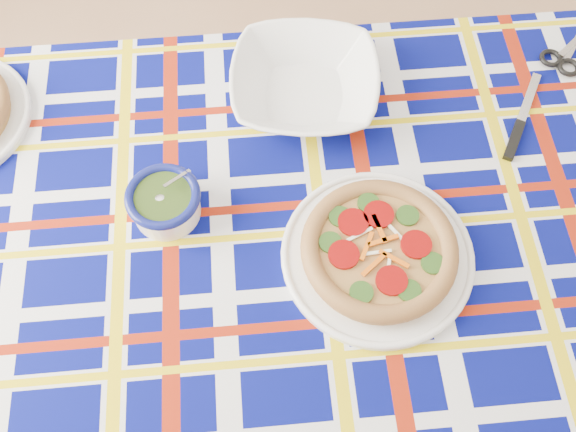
{
  "coord_description": "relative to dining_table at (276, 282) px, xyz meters",
  "views": [
    {
      "loc": [
        -0.34,
        -0.92,
        1.81
      ],
      "look_at": [
        -0.27,
        -0.39,
        0.82
      ],
      "focal_mm": 40.0,
      "sensor_mm": 36.0,
      "label": 1
    }
  ],
  "objects": [
    {
      "name": "serving_bowl",
      "position": [
        0.1,
        0.35,
        0.12
      ],
      "size": [
        0.33,
        0.33,
        0.07
      ],
      "primitive_type": "imported",
      "rotation": [
        0.0,
        0.0,
        -0.17
      ],
      "color": "white",
      "rests_on": "tablecloth"
    },
    {
      "name": "kitchen_scissors",
      "position": [
        0.68,
        0.42,
        0.09
      ],
      "size": [
        0.2,
        0.2,
        0.02
      ],
      "primitive_type": null,
      "rotation": [
        0.0,
        0.0,
        0.78
      ],
      "color": "silver",
      "rests_on": "tablecloth"
    },
    {
      "name": "pesto_bowl",
      "position": [
        -0.18,
        0.13,
        0.12
      ],
      "size": [
        0.15,
        0.15,
        0.08
      ],
      "primitive_type": null,
      "rotation": [
        0.0,
        0.0,
        0.13
      ],
      "color": "#1E320D",
      "rests_on": "tablecloth"
    },
    {
      "name": "dining_table",
      "position": [
        0.0,
        0.0,
        0.0
      ],
      "size": [
        1.73,
        1.12,
        0.79
      ],
      "rotation": [
        0.0,
        0.0,
        -0.04
      ],
      "color": "brown",
      "rests_on": "floor"
    },
    {
      "name": "floor",
      "position": [
        0.31,
        0.47,
        -0.72
      ],
      "size": [
        4.0,
        4.0,
        0.0
      ],
      "primitive_type": "plane",
      "color": "#A77856",
      "rests_on": "ground"
    },
    {
      "name": "table_knife",
      "position": [
        0.54,
        0.28,
        0.09
      ],
      "size": [
        0.14,
        0.22,
        0.01
      ],
      "primitive_type": null,
      "rotation": [
        0.0,
        0.0,
        1.02
      ],
      "color": "silver",
      "rests_on": "tablecloth"
    },
    {
      "name": "tablecloth",
      "position": [
        0.0,
        0.0,
        0.03
      ],
      "size": [
        1.77,
        1.16,
        0.11
      ],
      "primitive_type": null,
      "rotation": [
        0.0,
        0.0,
        -0.04
      ],
      "color": "#050A62",
      "rests_on": "dining_table"
    },
    {
      "name": "main_focaccia_plate",
      "position": [
        0.18,
        -0.01,
        0.12
      ],
      "size": [
        0.39,
        0.39,
        0.07
      ],
      "primitive_type": null,
      "rotation": [
        0.0,
        0.0,
        -0.16
      ],
      "color": "#AE793D",
      "rests_on": "tablecloth"
    }
  ]
}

